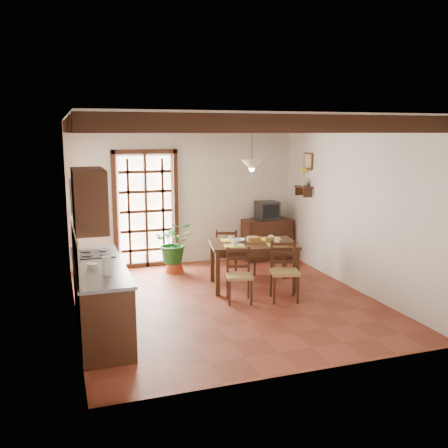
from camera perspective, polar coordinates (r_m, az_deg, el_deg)
name	(u,v)px	position (r m, az deg, el deg)	size (l,w,h in m)	color
ground_plane	(226,301)	(7.88, 0.25, -8.80)	(5.00, 5.00, 0.00)	brown
room_shell	(226,185)	(7.48, 0.26, 4.45)	(4.52, 5.02, 2.81)	silver
ceiling_beams	(226,126)	(7.44, 0.27, 11.15)	(4.50, 4.34, 0.20)	black
french_door	(146,207)	(9.73, -8.93, 1.91)	(1.26, 0.11, 2.32)	white
kitchen_counter	(100,297)	(6.80, -13.98, -8.10)	(0.64, 2.25, 1.38)	#331B10
upper_cabinet	(89,200)	(5.80, -15.15, 2.66)	(0.35, 0.80, 0.70)	#331B10
range_hood	(85,197)	(7.05, -15.58, 3.02)	(0.38, 0.60, 0.54)	white
counter_items	(98,259)	(6.75, -14.22, -3.94)	(0.50, 1.43, 0.25)	black
dining_table	(253,248)	(8.42, 3.35, -2.77)	(1.58, 1.18, 0.77)	#3A2312
chair_near_left	(239,285)	(7.78, 1.74, -7.02)	(0.46, 0.45, 0.84)	#A28344
chair_near_right	(284,282)	(7.91, 6.88, -6.60)	(0.52, 0.50, 0.92)	#A28344
chair_far_left	(226,261)	(9.16, 0.26, -4.23)	(0.51, 0.50, 0.88)	#A28344
chair_far_right	(264,260)	(9.28, 4.63, -4.07)	(0.53, 0.52, 0.88)	#A28344
table_setting	(253,239)	(8.39, 3.36, -1.78)	(1.04, 0.69, 0.10)	yellow
table_bowl	(238,241)	(8.40, 1.59, -1.91)	(0.22, 0.22, 0.05)	white
sideboard	(267,239)	(10.35, 4.91, -1.74)	(0.99, 0.44, 0.84)	#331B10
crt_tv	(267,210)	(10.24, 4.97, 1.58)	(0.42, 0.39, 0.36)	black
fuse_box	(256,174)	(10.33, 3.67, 5.72)	(0.25, 0.03, 0.32)	white
plant_pot	(174,266)	(9.46, -5.68, -4.85)	(0.36, 0.36, 0.22)	maroon
potted_plant	(174,243)	(9.35, -5.73, -2.13)	(1.83, 1.57, 2.04)	#144C19
wall_shelf	(303,189)	(9.83, 9.07, 3.97)	(0.20, 0.42, 0.20)	#331B10
shelf_vase	(304,182)	(9.81, 9.10, 4.77)	(0.15, 0.15, 0.15)	#B2BFB2
shelf_flowers	(304,171)	(9.80, 9.13, 5.98)	(0.14, 0.14, 0.36)	yellow
framed_picture	(308,161)	(9.82, 9.60, 7.11)	(0.03, 0.32, 0.32)	brown
pendant_lamp	(252,164)	(8.31, 3.19, 6.85)	(0.36, 0.36, 0.84)	black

